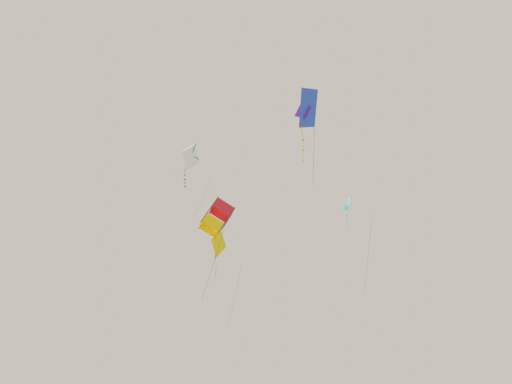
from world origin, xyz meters
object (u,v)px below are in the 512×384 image
object	(u,v)px
kite_box_highest	(217,218)
kite_diamond_far_centre	(219,243)
kite_delta_mid_left	(307,109)
kite_diamond_low_drifter	(191,158)
kite_delta_upper_right	(347,207)

from	to	relation	value
kite_box_highest	kite_diamond_far_centre	world-z (taller)	kite_diamond_far_centre
kite_diamond_far_centre	kite_delta_mid_left	world-z (taller)	kite_delta_mid_left
kite_diamond_far_centre	kite_diamond_low_drifter	world-z (taller)	kite_diamond_low_drifter
kite_diamond_low_drifter	kite_box_highest	bearing A→B (deg)	-124.52
kite_box_highest	kite_delta_upper_right	bearing A→B (deg)	-61.28
kite_delta_mid_left	kite_delta_upper_right	bearing A→B (deg)	-1.17
kite_diamond_far_centre	kite_box_highest	bearing A→B (deg)	-157.84
kite_box_highest	kite_diamond_low_drifter	world-z (taller)	kite_diamond_low_drifter
kite_box_highest	kite_diamond_low_drifter	xyz separation A→B (m)	(2.14, 3.35, 6.07)
kite_delta_upper_right	kite_diamond_far_centre	xyz separation A→B (m)	(-3.43, 10.28, -3.11)
kite_diamond_far_centre	kite_diamond_low_drifter	distance (m)	7.99
kite_delta_upper_right	kite_diamond_low_drifter	world-z (taller)	kite_diamond_low_drifter
kite_delta_upper_right	kite_diamond_low_drifter	bearing A→B (deg)	117.20
kite_delta_upper_right	kite_delta_mid_left	world-z (taller)	kite_delta_upper_right
kite_box_highest	kite_delta_upper_right	xyz separation A→B (m)	(12.03, -6.45, 4.49)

